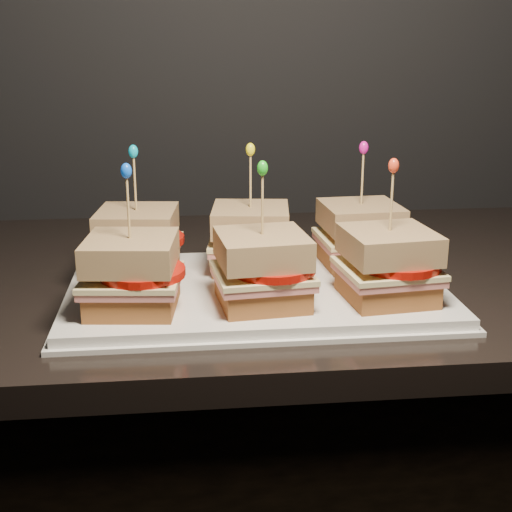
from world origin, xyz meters
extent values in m
cube|color=black|center=(0.48, 1.68, 0.88)|extent=(2.27, 0.65, 0.04)
cube|color=white|center=(0.78, 1.56, 0.90)|extent=(0.46, 0.29, 0.02)
cube|color=white|center=(0.78, 1.56, 0.90)|extent=(0.47, 0.30, 0.01)
cube|color=brown|center=(0.63, 1.63, 0.93)|extent=(0.11, 0.11, 0.03)
cube|color=#C95B5A|center=(0.63, 1.63, 0.94)|extent=(0.12, 0.11, 0.01)
cube|color=beige|center=(0.63, 1.63, 0.95)|extent=(0.12, 0.12, 0.01)
cylinder|color=#AE1208|center=(0.64, 1.63, 0.96)|extent=(0.10, 0.10, 0.01)
cube|color=#623014|center=(0.63, 1.63, 0.98)|extent=(0.11, 0.11, 0.03)
cylinder|color=tan|center=(0.63, 1.63, 1.03)|extent=(0.00, 0.00, 0.09)
ellipsoid|color=#079EC0|center=(0.63, 1.63, 1.07)|extent=(0.01, 0.01, 0.02)
cube|color=brown|center=(0.78, 1.63, 0.93)|extent=(0.11, 0.11, 0.03)
cube|color=#C95B5A|center=(0.78, 1.63, 0.94)|extent=(0.12, 0.11, 0.01)
cube|color=beige|center=(0.78, 1.63, 0.95)|extent=(0.12, 0.12, 0.01)
cylinder|color=#AE1208|center=(0.79, 1.63, 0.96)|extent=(0.10, 0.10, 0.01)
cube|color=#623014|center=(0.78, 1.63, 0.98)|extent=(0.11, 0.11, 0.03)
cylinder|color=tan|center=(0.78, 1.63, 1.03)|extent=(0.00, 0.00, 0.09)
ellipsoid|color=yellow|center=(0.78, 1.63, 1.07)|extent=(0.01, 0.01, 0.02)
cube|color=brown|center=(0.92, 1.63, 0.93)|extent=(0.10, 0.10, 0.03)
cube|color=#C95B5A|center=(0.92, 1.63, 0.94)|extent=(0.11, 0.11, 0.01)
cube|color=beige|center=(0.92, 1.63, 0.95)|extent=(0.11, 0.11, 0.01)
cylinder|color=#AE1208|center=(0.94, 1.63, 0.96)|extent=(0.10, 0.10, 0.01)
cube|color=#623014|center=(0.92, 1.63, 0.98)|extent=(0.10, 0.10, 0.03)
cylinder|color=tan|center=(0.92, 1.63, 1.03)|extent=(0.00, 0.00, 0.09)
ellipsoid|color=#CD1391|center=(0.92, 1.63, 1.07)|extent=(0.01, 0.01, 0.02)
cube|color=brown|center=(0.63, 1.50, 0.93)|extent=(0.11, 0.11, 0.03)
cube|color=#C95B5A|center=(0.63, 1.50, 0.94)|extent=(0.12, 0.11, 0.01)
cube|color=beige|center=(0.63, 1.50, 0.95)|extent=(0.12, 0.11, 0.01)
cylinder|color=#AE1208|center=(0.64, 1.49, 0.96)|extent=(0.10, 0.10, 0.01)
cube|color=#623014|center=(0.63, 1.50, 0.98)|extent=(0.11, 0.11, 0.03)
cylinder|color=tan|center=(0.63, 1.50, 1.03)|extent=(0.00, 0.00, 0.09)
ellipsoid|color=blue|center=(0.63, 1.50, 1.07)|extent=(0.01, 0.01, 0.02)
cube|color=brown|center=(0.78, 1.50, 0.93)|extent=(0.11, 0.11, 0.03)
cube|color=#C95B5A|center=(0.78, 1.50, 0.94)|extent=(0.12, 0.11, 0.01)
cube|color=beige|center=(0.78, 1.50, 0.95)|extent=(0.12, 0.11, 0.01)
cylinder|color=#AE1208|center=(0.79, 1.49, 0.96)|extent=(0.10, 0.10, 0.01)
cube|color=#623014|center=(0.78, 1.50, 0.98)|extent=(0.11, 0.11, 0.03)
cylinder|color=tan|center=(0.78, 1.50, 1.03)|extent=(0.00, 0.00, 0.09)
ellipsoid|color=green|center=(0.78, 1.50, 1.07)|extent=(0.01, 0.01, 0.02)
cube|color=brown|center=(0.92, 1.50, 0.93)|extent=(0.11, 0.11, 0.03)
cube|color=#C95B5A|center=(0.92, 1.50, 0.94)|extent=(0.12, 0.11, 0.01)
cube|color=beige|center=(0.92, 1.50, 0.95)|extent=(0.12, 0.11, 0.01)
cylinder|color=#AE1208|center=(0.94, 1.49, 0.96)|extent=(0.10, 0.10, 0.01)
cube|color=#623014|center=(0.92, 1.50, 0.98)|extent=(0.11, 0.11, 0.03)
cylinder|color=tan|center=(0.92, 1.50, 1.03)|extent=(0.00, 0.00, 0.09)
ellipsoid|color=#EC3E20|center=(0.92, 1.50, 1.07)|extent=(0.01, 0.01, 0.02)
camera|label=1|loc=(0.69, 0.73, 1.21)|focal=50.00mm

